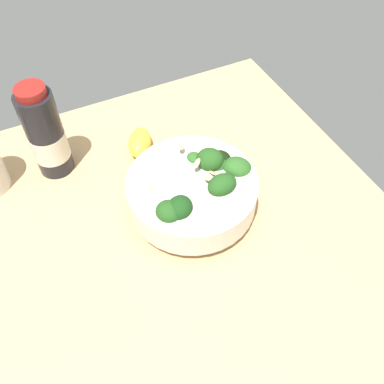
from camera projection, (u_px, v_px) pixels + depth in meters
ground_plane at (176, 233)px, 69.39cm from camera, size 69.14×69.14×4.92cm
bowl_of_broccoli at (195, 190)px, 66.37cm from camera, size 21.45×20.43×9.44cm
lemon_wedge at (140, 143)px, 76.61cm from camera, size 6.87×8.13×3.73cm
bottle_short at (46, 135)px, 69.39cm from camera, size 6.09×6.09×17.19cm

